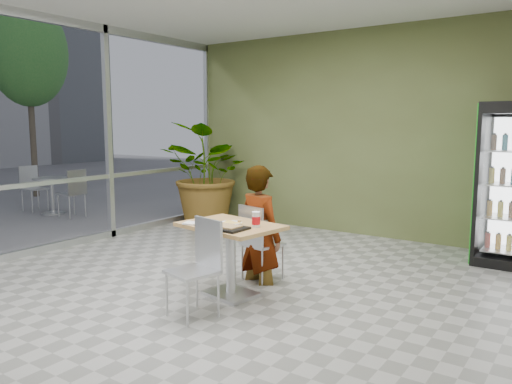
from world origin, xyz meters
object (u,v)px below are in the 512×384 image
chair_near (200,259)px  potted_plant (210,173)px  seated_woman (260,237)px  dining_table (231,245)px  soda_cup (256,220)px  cafeteria_tray (226,228)px  chair_far (257,237)px

chair_near → potted_plant: 4.30m
chair_near → seated_woman: bearing=109.5°
dining_table → chair_near: size_ratio=1.22×
soda_cup → cafeteria_tray: 0.31m
cafeteria_tray → soda_cup: bearing=52.5°
dining_table → chair_far: (-0.06, 0.56, -0.03)m
potted_plant → chair_near: bearing=-51.4°
chair_near → seated_woman: seated_woman is taller
dining_table → potted_plant: (-2.60, 2.80, 0.35)m
soda_cup → cafeteria_tray: (-0.18, -0.24, -0.06)m
chair_near → dining_table: bearing=111.2°
dining_table → cafeteria_tray: bearing=-62.3°
chair_far → chair_near: chair_near is taller
dining_table → seated_woman: bearing=94.1°
chair_far → soda_cup: soda_cup is taller
seated_woman → soda_cup: (0.34, -0.57, 0.32)m
dining_table → soda_cup: (0.29, 0.03, 0.29)m
chair_near → cafeteria_tray: size_ratio=2.28×
dining_table → chair_far: size_ratio=1.26×
dining_table → chair_far: bearing=96.3°
chair_far → dining_table: bearing=108.6°
chair_near → soda_cup: (0.22, 0.58, 0.30)m
soda_cup → potted_plant: bearing=136.2°
dining_table → seated_woman: (-0.04, 0.60, -0.03)m
chair_near → potted_plant: size_ratio=0.50×
dining_table → seated_woman: size_ratio=0.67×
chair_far → soda_cup: bearing=136.1°
dining_table → soda_cup: size_ratio=7.12×
seated_woman → chair_far: bearing=75.5°
cafeteria_tray → potted_plant: (-2.71, 3.01, 0.13)m
cafeteria_tray → potted_plant: size_ratio=0.22×
dining_table → soda_cup: 0.41m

